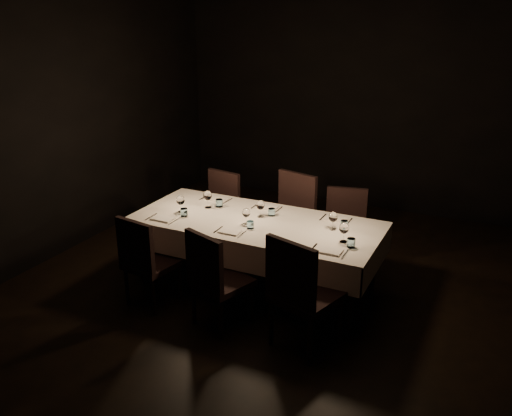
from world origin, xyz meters
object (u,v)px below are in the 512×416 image
at_px(chair_far_center, 290,216).
at_px(chair_far_right, 345,226).
at_px(dining_table, 256,228).
at_px(chair_near_left, 145,258).
at_px(chair_near_center, 215,276).
at_px(chair_near_right, 300,290).
at_px(chair_far_left, 219,207).

height_order(chair_far_center, chair_far_right, chair_far_center).
bearing_deg(dining_table, chair_near_left, -135.67).
relative_size(chair_near_center, chair_far_right, 1.03).
height_order(chair_near_center, chair_near_right, chair_near_right).
bearing_deg(chair_far_right, chair_near_right, -98.54).
bearing_deg(chair_near_center, chair_far_right, -93.17).
height_order(chair_near_right, chair_far_center, chair_near_right).
relative_size(chair_near_center, chair_far_left, 1.01).
bearing_deg(chair_near_center, chair_far_center, -73.58).
xyz_separation_m(dining_table, chair_near_left, (-0.81, -0.79, -0.17)).
xyz_separation_m(chair_near_left, chair_far_left, (-0.05, 1.52, 0.01)).
bearing_deg(chair_far_left, chair_far_right, 14.00).
height_order(chair_far_left, chair_far_center, chair_far_center).
relative_size(dining_table, chair_near_left, 2.69).
bearing_deg(dining_table, chair_near_right, -45.34).
distance_m(chair_near_center, chair_far_right, 1.81).
height_order(chair_near_left, chair_far_center, chair_far_center).
bearing_deg(dining_table, chair_near_center, -90.66).
bearing_deg(chair_far_center, chair_near_left, -106.22).
relative_size(dining_table, chair_near_center, 2.63).
relative_size(chair_near_center, chair_far_center, 0.91).
xyz_separation_m(chair_near_left, chair_far_center, (0.88, 1.52, 0.05)).
height_order(dining_table, chair_far_right, chair_far_right).
bearing_deg(dining_table, chair_far_center, 84.30).
xyz_separation_m(chair_near_left, chair_near_right, (1.61, -0.02, 0.05)).
distance_m(chair_near_right, chair_far_center, 1.71).
bearing_deg(chair_near_right, dining_table, -28.21).
height_order(dining_table, chair_near_right, chair_near_right).
height_order(chair_near_center, chair_far_center, chair_far_center).
bearing_deg(chair_far_center, chair_far_left, -166.03).
distance_m(chair_near_left, chair_near_center, 0.80).
xyz_separation_m(dining_table, chair_near_center, (-0.01, -0.83, -0.16)).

